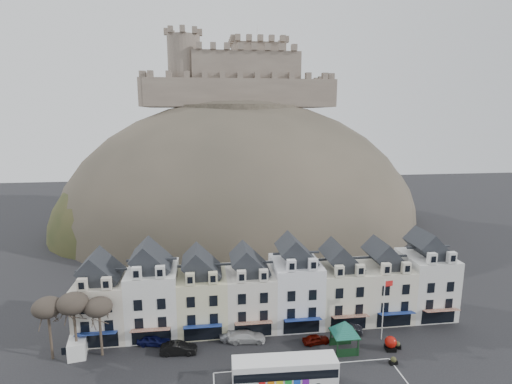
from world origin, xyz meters
TOP-DOWN VIEW (x-y plane):
  - townhouse_terrace at (0.15, 15.97)m, footprint 54.40×9.35m
  - castle_hill at (1.25, 68.95)m, footprint 100.00×76.00m
  - castle at (0.51, 75.93)m, footprint 50.20×22.20m
  - tree_left_far at (-29.00, 10.50)m, footprint 3.61×3.61m
  - tree_left_mid at (-26.00, 10.50)m, footprint 3.78×3.78m
  - tree_left_near at (-23.00, 10.50)m, footprint 3.43×3.43m
  - bus at (-1.07, 1.79)m, footprint 11.95×3.21m
  - bus_shelter at (7.95, 7.44)m, footprint 6.62×6.62m
  - red_buoy at (14.01, 6.79)m, footprint 1.53×1.53m
  - flagpole at (14.07, 9.38)m, footprint 1.25×0.24m
  - white_van at (-26.18, 11.67)m, footprint 2.87×5.12m
  - planter_west at (15.07, 7.00)m, footprint 1.10×0.86m
  - planter_east at (13.00, 3.85)m, footprint 1.03×0.69m
  - car_navy at (-16.73, 12.00)m, footprint 4.64×2.64m
  - car_black at (-13.32, 9.50)m, footprint 4.73×1.95m
  - car_silver at (-5.60, 12.00)m, footprint 4.81×2.42m
  - car_white at (-4.40, 11.16)m, footprint 5.31×2.59m
  - car_maroon at (4.80, 9.50)m, footprint 3.76×1.85m
  - car_charcoal at (9.85, 11.71)m, footprint 4.68×3.16m

SIDE VIEW (x-z plane):
  - castle_hill at x=1.25m, z-range -33.89..34.11m
  - planter_east at x=13.00m, z-range -0.02..0.97m
  - planter_west at x=15.07m, z-range -0.02..0.97m
  - car_maroon at x=4.80m, z-range 0.00..1.23m
  - car_silver at x=-5.60m, z-range 0.00..1.33m
  - car_charcoal at x=9.85m, z-range 0.00..1.46m
  - car_navy at x=-16.73m, z-range 0.00..1.49m
  - car_white at x=-4.40m, z-range 0.00..1.49m
  - car_black at x=-13.32m, z-range 0.00..1.53m
  - red_buoy at x=14.01m, z-range 0.02..1.92m
  - white_van at x=-26.18m, z-range 0.00..2.21m
  - bus at x=-1.07m, z-range 0.18..3.52m
  - bus_shelter at x=7.95m, z-range 1.16..5.36m
  - flagpole at x=14.07m, z-range 0.62..9.31m
  - townhouse_terrace at x=0.15m, z-range -0.60..11.20m
  - tree_left_near at x=-23.00m, z-range 2.64..10.47m
  - tree_left_far at x=-29.00m, z-range 2.78..11.02m
  - tree_left_mid at x=-26.00m, z-range 2.92..11.56m
  - castle at x=0.51m, z-range 29.19..51.19m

